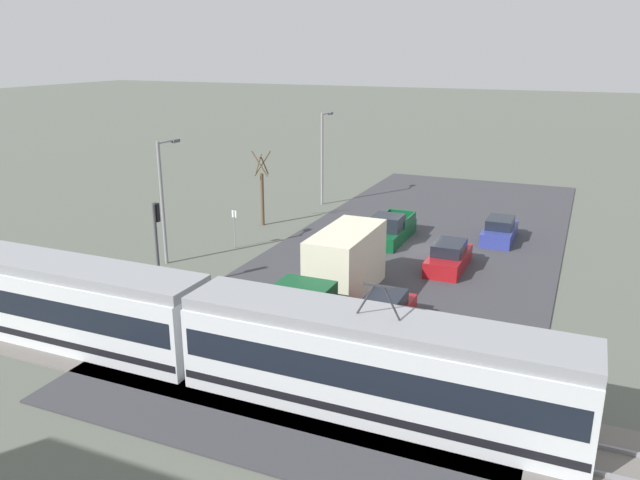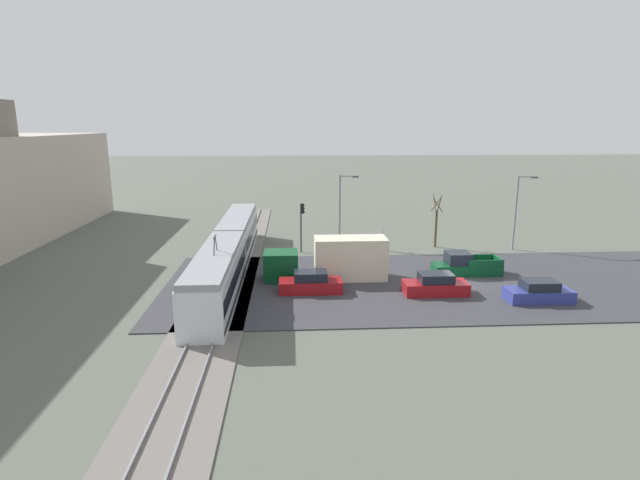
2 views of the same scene
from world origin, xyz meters
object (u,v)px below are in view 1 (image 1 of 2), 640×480
(sedan_car_1, at_px, (449,257))
(street_tree, at_px, (262,192))
(pickup_truck, at_px, (390,230))
(box_truck, at_px, (336,272))
(light_rail_tram, at_px, (200,330))
(no_parking_sign, at_px, (234,225))
(traffic_light_pole, at_px, (157,235))
(sedan_car_2, at_px, (384,314))
(sedan_car_0, at_px, (500,231))
(street_lamp_near_crossing, at_px, (164,193))
(street_lamp_mid_block, at_px, (323,151))

(sedan_car_1, height_order, street_tree, street_tree)
(pickup_truck, relative_size, street_tree, 1.02)
(box_truck, bearing_deg, pickup_truck, -87.03)
(light_rail_tram, bearing_deg, no_parking_sign, -63.96)
(traffic_light_pole, bearing_deg, sedan_car_2, -178.23)
(sedan_car_0, bearing_deg, box_truck, 66.66)
(pickup_truck, xyz_separation_m, sedan_car_1, (-4.64, 3.80, -0.06))
(pickup_truck, xyz_separation_m, sedan_car_2, (-3.67, 12.81, -0.06))
(sedan_car_0, distance_m, sedan_car_1, 7.00)
(light_rail_tram, bearing_deg, street_lamp_near_crossing, -48.34)
(sedan_car_1, distance_m, no_parking_sign, 13.34)
(sedan_car_0, bearing_deg, street_tree, 9.53)
(box_truck, relative_size, street_lamp_near_crossing, 1.35)
(sedan_car_1, distance_m, sedan_car_2, 9.06)
(pickup_truck, distance_m, sedan_car_2, 13.32)
(light_rail_tram, relative_size, box_truck, 2.93)
(street_lamp_mid_block, bearing_deg, light_rail_tram, 103.25)
(traffic_light_pole, xyz_separation_m, no_parking_sign, (0.33, -8.00, -1.62))
(sedan_car_2, distance_m, street_lamp_near_crossing, 15.35)
(traffic_light_pole, bearing_deg, sedan_car_1, -144.01)
(pickup_truck, height_order, traffic_light_pole, traffic_light_pole)
(sedan_car_1, height_order, no_parking_sign, no_parking_sign)
(box_truck, bearing_deg, street_lamp_mid_block, -65.13)
(sedan_car_0, relative_size, street_lamp_mid_block, 0.61)
(street_lamp_near_crossing, distance_m, no_parking_sign, 5.23)
(sedan_car_0, relative_size, sedan_car_1, 0.97)
(box_truck, xyz_separation_m, sedan_car_2, (-3.10, 1.95, -0.89))
(box_truck, relative_size, street_lamp_mid_block, 1.33)
(sedan_car_2, xyz_separation_m, street_lamp_mid_block, (11.75, -20.61, 3.54))
(box_truck, height_order, pickup_truck, box_truck)
(sedan_car_2, xyz_separation_m, traffic_light_pole, (11.94, 0.37, 2.38))
(sedan_car_0, xyz_separation_m, street_tree, (16.06, 2.70, 1.73))
(box_truck, relative_size, traffic_light_pole, 2.04)
(light_rail_tram, xyz_separation_m, traffic_light_pole, (6.57, -6.13, 1.31))
(traffic_light_pole, height_order, street_tree, street_tree)
(sedan_car_1, distance_m, traffic_light_pole, 16.13)
(light_rail_tram, height_order, sedan_car_2, light_rail_tram)
(sedan_car_1, xyz_separation_m, street_lamp_near_crossing, (15.45, 5.27, 3.48))
(pickup_truck, distance_m, street_lamp_mid_block, 11.76)
(box_truck, xyz_separation_m, no_parking_sign, (9.17, -5.68, -0.13))
(pickup_truck, xyz_separation_m, street_tree, (9.54, -0.25, 1.65))
(street_lamp_mid_block, bearing_deg, no_parking_sign, 87.70)
(traffic_light_pole, bearing_deg, street_lamp_near_crossing, -58.29)
(street_lamp_near_crossing, xyz_separation_m, no_parking_sign, (-2.21, -3.89, -2.72))
(sedan_car_0, xyz_separation_m, sedan_car_2, (2.86, 15.75, 0.02))
(sedan_car_1, relative_size, traffic_light_pole, 0.97)
(pickup_truck, height_order, sedan_car_1, pickup_truck)
(box_truck, bearing_deg, sedan_car_2, 147.89)
(sedan_car_1, bearing_deg, sedan_car_0, -105.63)
(pickup_truck, height_order, street_lamp_near_crossing, street_lamp_near_crossing)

